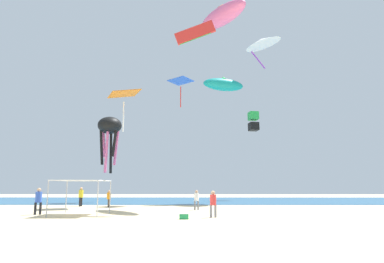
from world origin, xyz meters
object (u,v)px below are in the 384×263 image
at_px(kite_delta_white, 262,42).
at_px(person_far_shore, 213,202).
at_px(person_rightmost, 38,199).
at_px(cooler_box, 184,216).
at_px(kite_parafoil_red, 195,33).
at_px(kite_inflatable_pink, 222,16).
at_px(kite_box_green, 253,121).
at_px(kite_diamond_orange, 124,96).
at_px(person_central, 196,198).
at_px(canopy_tent, 82,182).
at_px(kite_inflatable_teal, 223,85).
at_px(kite_diamond_blue, 181,82).
at_px(person_leftmost, 81,195).
at_px(kite_octopus_black, 110,128).
at_px(person_near_tent, 109,197).

bearing_deg(kite_delta_white, person_far_shore, -34.46).
relative_size(person_rightmost, cooler_box, 3.28).
height_order(kite_parafoil_red, kite_delta_white, kite_delta_white).
xyz_separation_m(kite_inflatable_pink, kite_box_green, (5.75, 16.40, -7.85)).
relative_size(cooler_box, kite_box_green, 0.20).
bearing_deg(kite_delta_white, kite_diamond_orange, -74.46).
bearing_deg(cooler_box, kite_delta_white, 64.76).
relative_size(person_central, kite_box_green, 0.59).
relative_size(canopy_tent, kite_box_green, 1.20).
relative_size(kite_inflatable_pink, kite_inflatable_teal, 1.19).
distance_m(cooler_box, kite_diamond_blue, 20.83).
xyz_separation_m(kite_inflatable_pink, kite_diamond_orange, (-9.93, 0.80, -8.17)).
relative_size(person_far_shore, kite_inflatable_pink, 0.26).
xyz_separation_m(cooler_box, kite_box_green, (9.25, 27.11, 11.10)).
xyz_separation_m(person_leftmost, person_far_shore, (12.42, -11.28, -0.09)).
bearing_deg(person_leftmost, kite_diamond_blue, -62.36).
bearing_deg(canopy_tent, kite_octopus_black, 98.44).
xyz_separation_m(kite_diamond_orange, kite_parafoil_red, (7.13, -5.40, 4.12)).
distance_m(kite_inflatable_pink, kite_diamond_orange, 12.88).
relative_size(person_rightmost, kite_box_green, 0.67).
height_order(person_near_tent, person_far_shore, person_far_shore).
xyz_separation_m(kite_delta_white, kite_diamond_blue, (-10.37, -4.19, -6.74)).
bearing_deg(kite_diamond_blue, person_leftmost, -37.11).
distance_m(person_near_tent, person_rightmost, 8.67).
bearing_deg(person_leftmost, cooler_box, -131.65).
bearing_deg(cooler_box, kite_diamond_orange, 119.21).
xyz_separation_m(cooler_box, kite_inflatable_teal, (4.14, 18.08, 13.91)).
bearing_deg(person_rightmost, kite_delta_white, -165.44).
xyz_separation_m(person_far_shore, kite_parafoil_red, (-1.16, 5.03, 14.06)).
bearing_deg(kite_octopus_black, kite_diamond_orange, -34.29).
xyz_separation_m(canopy_tent, person_leftmost, (-3.25, 9.69, -1.21)).
bearing_deg(cooler_box, kite_parafoil_red, 83.51).
bearing_deg(person_far_shore, canopy_tent, 157.94).
distance_m(canopy_tent, kite_diamond_blue, 18.53).
bearing_deg(kite_parafoil_red, kite_inflatable_teal, -102.90).
distance_m(kite_delta_white, kite_diamond_blue, 13.06).
bearing_deg(kite_inflatable_teal, person_central, -126.84).
relative_size(person_leftmost, person_central, 1.14).
relative_size(kite_octopus_black, kite_parafoil_red, 1.90).
relative_size(canopy_tent, person_leftmost, 1.80).
bearing_deg(person_near_tent, kite_parafoil_red, -143.49).
relative_size(canopy_tent, kite_delta_white, 0.60).
height_order(kite_inflatable_teal, kite_diamond_blue, kite_inflatable_teal).
xyz_separation_m(person_rightmost, kite_inflatable_pink, (13.98, 7.62, 18.02)).
distance_m(person_leftmost, person_central, 12.26).
height_order(canopy_tent, kite_octopus_black, kite_octopus_black).
xyz_separation_m(person_near_tent, kite_parafoil_red, (8.21, -5.12, 14.12)).
bearing_deg(kite_inflatable_pink, kite_box_green, -55.89).
relative_size(person_rightmost, person_far_shore, 1.09).
distance_m(person_leftmost, person_far_shore, 16.78).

